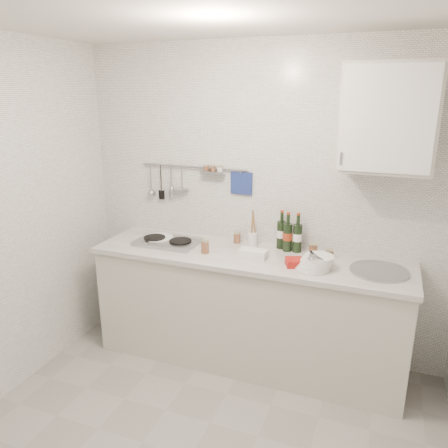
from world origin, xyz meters
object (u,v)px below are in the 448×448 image
at_px(wine_bottles, 289,231).
at_px(plate_stack_sink, 315,262).
at_px(utensil_crock, 253,238).
at_px(wall_cabinet, 388,118).
at_px(plate_stack_hob, 157,239).

bearing_deg(wine_bottles, plate_stack_sink, -49.05).
height_order(plate_stack_sink, utensil_crock, utensil_crock).
xyz_separation_m(wall_cabinet, wine_bottles, (-0.64, 0.08, -0.87)).
distance_m(plate_stack_sink, wine_bottles, 0.42).
bearing_deg(wine_bottles, wall_cabinet, -7.39).
height_order(plate_stack_hob, utensil_crock, utensil_crock).
xyz_separation_m(plate_stack_sink, wine_bottles, (-0.26, 0.30, 0.11)).
bearing_deg(utensil_crock, wall_cabinet, -4.61).
relative_size(plate_stack_hob, wine_bottles, 0.86).
bearing_deg(wall_cabinet, wine_bottles, 172.61).
bearing_deg(utensil_crock, plate_stack_hob, -168.17).
xyz_separation_m(plate_stack_hob, utensil_crock, (0.78, 0.16, 0.05)).
height_order(plate_stack_sink, wine_bottles, wine_bottles).
distance_m(wall_cabinet, utensil_crock, 1.34).
relative_size(plate_stack_hob, utensil_crock, 0.88).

